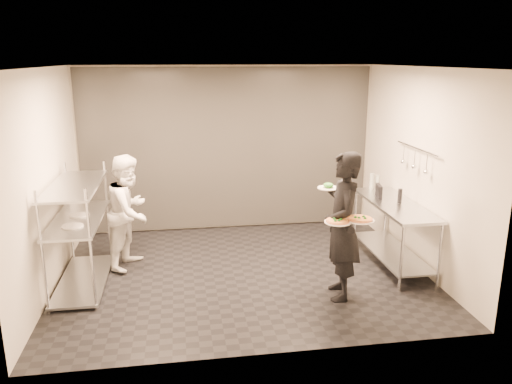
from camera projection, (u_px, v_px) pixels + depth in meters
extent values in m
cube|color=black|center=(243.00, 273.00, 6.99)|extent=(5.00, 4.00, 0.00)
cube|color=silver|center=(242.00, 67.00, 6.25)|extent=(5.00, 4.00, 0.00)
cube|color=beige|center=(228.00, 149.00, 8.53)|extent=(5.00, 0.00, 2.80)
cube|color=beige|center=(270.00, 224.00, 4.71)|extent=(5.00, 0.00, 2.80)
cube|color=beige|center=(45.00, 183.00, 6.25)|extent=(0.00, 4.00, 2.80)
cube|color=beige|center=(419.00, 169.00, 6.99)|extent=(0.00, 4.00, 2.80)
cube|color=white|center=(228.00, 149.00, 8.50)|extent=(4.90, 0.04, 2.74)
cylinder|color=silver|center=(42.00, 254.00, 5.70)|extent=(0.04, 0.04, 1.50)
cylinder|color=silver|center=(69.00, 213.00, 7.16)|extent=(0.04, 0.04, 1.50)
cylinder|color=silver|center=(91.00, 251.00, 5.78)|extent=(0.04, 0.04, 1.50)
cylinder|color=silver|center=(108.00, 212.00, 7.25)|extent=(0.04, 0.04, 1.50)
cube|color=#ABB0B5|center=(84.00, 280.00, 6.65)|extent=(0.60, 1.60, 0.03)
cube|color=#ABB0B5|center=(78.00, 219.00, 6.43)|extent=(0.60, 1.60, 0.03)
cube|color=#ABB0B5|center=(75.00, 185.00, 6.31)|extent=(0.60, 1.60, 0.03)
cylinder|color=silver|center=(72.00, 226.00, 6.09)|extent=(0.26, 0.26, 0.01)
cylinder|color=silver|center=(79.00, 215.00, 6.52)|extent=(0.26, 0.26, 0.01)
cylinder|color=silver|center=(402.00, 258.00, 6.34)|extent=(0.04, 0.04, 0.90)
cylinder|color=silver|center=(355.00, 217.00, 7.98)|extent=(0.04, 0.04, 0.90)
cylinder|color=silver|center=(440.00, 256.00, 6.41)|extent=(0.04, 0.04, 0.90)
cylinder|color=silver|center=(386.00, 215.00, 8.05)|extent=(0.04, 0.04, 0.90)
cube|color=#ABB0B5|center=(391.00, 252.00, 7.27)|extent=(0.57, 1.71, 0.03)
cube|color=#ABB0B5|center=(395.00, 204.00, 7.08)|extent=(0.60, 1.80, 0.04)
cylinder|color=silver|center=(417.00, 148.00, 6.91)|extent=(0.02, 1.20, 0.02)
cylinder|color=silver|center=(427.00, 163.00, 6.60)|extent=(0.01, 0.01, 0.22)
sphere|color=silver|center=(426.00, 172.00, 6.64)|extent=(0.07, 0.07, 0.07)
cylinder|color=silver|center=(415.00, 158.00, 6.94)|extent=(0.01, 0.01, 0.22)
sphere|color=silver|center=(414.00, 167.00, 6.97)|extent=(0.07, 0.07, 0.07)
cylinder|color=silver|center=(404.00, 153.00, 7.27)|extent=(0.01, 0.01, 0.22)
sphere|color=silver|center=(403.00, 162.00, 7.30)|extent=(0.07, 0.07, 0.07)
imported|color=black|center=(342.00, 226.00, 6.09)|extent=(0.53, 0.73, 1.85)
imported|color=white|center=(130.00, 211.00, 7.05)|extent=(0.87, 0.96, 1.63)
cylinder|color=silver|center=(337.00, 222.00, 5.82)|extent=(0.31, 0.31, 0.01)
cylinder|color=#CB7A49|center=(338.00, 221.00, 5.82)|extent=(0.27, 0.27, 0.02)
cylinder|color=#C15219|center=(338.00, 220.00, 5.82)|extent=(0.24, 0.24, 0.01)
sphere|color=#145816|center=(338.00, 220.00, 5.82)|extent=(0.04, 0.04, 0.04)
cylinder|color=silver|center=(360.00, 220.00, 5.87)|extent=(0.33, 0.33, 0.01)
cylinder|color=#CB7A49|center=(360.00, 219.00, 5.87)|extent=(0.29, 0.29, 0.02)
cylinder|color=#C15219|center=(360.00, 218.00, 5.86)|extent=(0.26, 0.26, 0.01)
sphere|color=#145816|center=(360.00, 217.00, 5.86)|extent=(0.04, 0.04, 0.04)
cylinder|color=silver|center=(328.00, 188.00, 6.24)|extent=(0.27, 0.27, 0.01)
ellipsoid|color=#1B6719|center=(328.00, 185.00, 6.23)|extent=(0.13, 0.13, 0.07)
cube|color=black|center=(379.00, 191.00, 7.33)|extent=(0.10, 0.27, 0.19)
cylinder|color=gray|center=(372.00, 181.00, 7.80)|extent=(0.07, 0.07, 0.25)
cylinder|color=gray|center=(377.00, 182.00, 7.81)|extent=(0.06, 0.06, 0.21)
cylinder|color=black|center=(400.00, 196.00, 7.04)|extent=(0.06, 0.06, 0.21)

